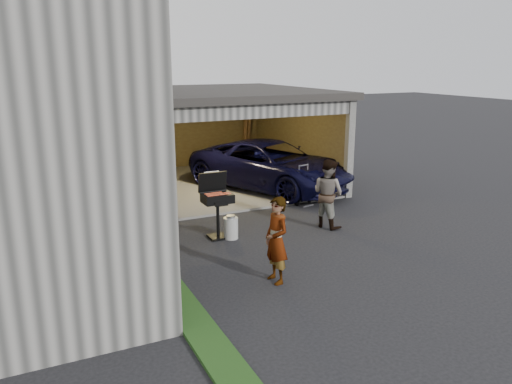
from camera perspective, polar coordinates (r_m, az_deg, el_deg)
ground at (r=9.44m, az=3.59°, el=-8.45°), size 80.00×80.00×0.00m
groundcover_strip at (r=7.79m, az=-7.69°, el=-13.63°), size 0.50×8.00×0.06m
garage at (r=15.32m, az=-6.28°, el=7.75°), size 6.80×6.30×2.90m
minivan at (r=14.67m, az=1.67°, el=2.88°), size 4.20×5.52×1.39m
woman at (r=8.53m, az=2.36°, el=-5.53°), size 0.39×0.57×1.52m
man at (r=11.47m, az=8.23°, el=-0.16°), size 0.81×0.92×1.59m
bbq_grill at (r=10.67m, az=-4.49°, el=-0.94°), size 0.63×0.56×1.41m
propane_tank at (r=10.77m, az=-2.90°, el=-4.13°), size 0.40×0.40×0.47m
plywood_panel at (r=8.28m, az=-10.56°, el=-8.75°), size 0.23×0.81×0.90m
hand_truck at (r=13.28m, az=5.50°, el=-0.61°), size 0.48×0.40×1.10m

